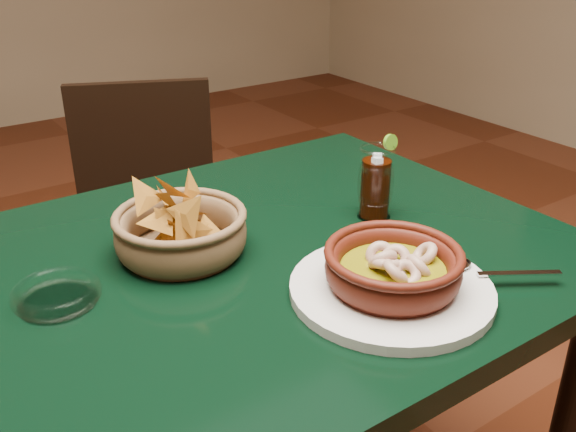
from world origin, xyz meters
TOP-DOWN VIEW (x-y plane):
  - dining_table at (0.00, 0.00)m, footprint 1.20×0.80m
  - dining_chair at (0.18, 0.70)m, footprint 0.52×0.52m
  - shrimp_plate at (0.19, -0.22)m, footprint 0.37×0.29m
  - chip_basket at (-0.01, 0.07)m, footprint 0.24×0.24m
  - guacamole_ramekin at (0.05, 0.19)m, footprint 0.13×0.13m
  - cola_drink at (0.34, -0.01)m, footprint 0.13×0.13m
  - glass_ashtray at (-0.22, 0.03)m, footprint 0.13×0.13m

SIDE VIEW (x-z plane):
  - dining_chair at x=0.18m, z-range 0.04..0.89m
  - dining_table at x=0.00m, z-range 0.28..1.03m
  - glass_ashtray at x=-0.22m, z-range 0.75..0.78m
  - guacamole_ramekin at x=0.05m, z-range 0.75..0.79m
  - shrimp_plate at x=0.19m, z-range 0.74..0.83m
  - chip_basket at x=-0.01m, z-range 0.71..0.87m
  - cola_drink at x=0.34m, z-range 0.74..0.89m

